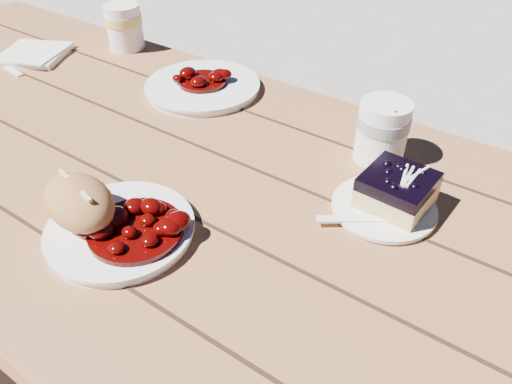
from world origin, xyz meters
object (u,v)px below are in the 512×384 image
Objects in this scene: main_plate at (121,231)px; second_cup at (125,27)px; second_plate at (203,87)px; picnic_table at (162,224)px; blueberry_cake at (397,189)px; coffee_cup at (382,131)px; bread_roll at (79,202)px; dessert_plate at (384,208)px.

second_cup reaches higher than main_plate.
main_plate is at bearing -64.89° from second_plate.
picnic_table is 8.00× the size of second_plate.
coffee_cup is (-0.08, 0.12, 0.02)m from blueberry_cake.
blueberry_cake reaches higher than main_plate.
bread_roll reaches higher than dessert_plate.
dessert_plate is 1.49× the size of blueberry_cake.
bread_roll reaches higher than main_plate.
bread_roll is at bearing -136.12° from blueberry_cake.
second_plate reaches higher than picnic_table.
dessert_plate reaches higher than picnic_table.
second_plate is at bearing 167.84° from blueberry_cake.
second_cup is at bearing 141.09° from picnic_table.
second_cup is (-0.83, 0.21, 0.02)m from blueberry_cake.
second_plate is at bearing 108.11° from bread_roll.
second_cup reaches higher than picnic_table.
dessert_plate is 0.16m from coffee_cup.
second_plate reaches higher than dessert_plate.
bread_roll is 0.70m from second_cup.
picnic_table is at bearing 104.75° from bread_roll.
blueberry_cake reaches higher than picnic_table.
dessert_plate is at bearing -120.50° from blueberry_cake.
picnic_table is 14.68× the size of bread_roll.
second_cup is at bearing 167.14° from second_plate.
second_cup reaches higher than second_plate.
picnic_table is at bearing 121.51° from main_plate.
bread_roll is 0.52m from coffee_cup.
coffee_cup reaches higher than dessert_plate.
main_plate is 1.36× the size of dessert_plate.
picnic_table is 0.47m from coffee_cup.
bread_roll is 1.28× the size of blueberry_cake.
main_plate reaches higher than dessert_plate.
bread_roll is at bearing -139.90° from dessert_plate.
main_plate is (0.11, -0.17, 0.17)m from picnic_table.
coffee_cup is (-0.07, 0.13, 0.05)m from dessert_plate.
dessert_plate is at bearing -62.26° from coffee_cup.
second_plate is at bearing 115.11° from main_plate.
bread_roll is 0.48m from second_plate.
coffee_cup is (0.34, 0.24, 0.22)m from picnic_table.
coffee_cup is at bearing 35.61° from picnic_table.
dessert_plate is 1.43× the size of second_cup.
coffee_cup is at bearing -2.94° from second_plate.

